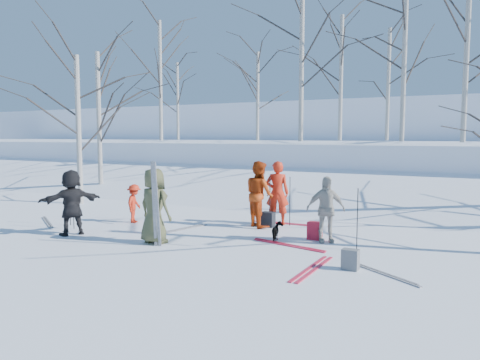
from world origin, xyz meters
The scene contains 38 objects.
ground centered at (0.00, 0.00, 0.00)m, with size 120.00×120.00×0.00m, color white.
snow_ramp centered at (0.00, 7.00, 0.15)m, with size 70.00×9.50×1.40m, color white.
snow_plateau centered at (0.00, 17.00, 1.00)m, with size 70.00×18.00×2.20m, color white.
far_hill centered at (0.00, 38.00, 2.00)m, with size 90.00×30.00×6.00m, color white.
skier_olive_center centered at (-0.93, -0.84, 0.86)m, with size 0.84×0.55×1.72m, color #43462A.
skier_red_north centered at (0.57, 2.60, 0.88)m, with size 0.64×0.42×1.76m, color red.
skier_redor_behind centered at (0.28, 2.07, 0.89)m, with size 0.86×0.67×1.78m, color #B4390D.
skier_red_seated centered at (-3.08, 0.89, 0.54)m, with size 0.70×0.40×1.09m, color red.
skier_cream_east centered at (2.44, 1.17, 0.76)m, with size 0.89×0.37×1.53m, color beige.
skier_grey_west centered at (-3.31, -1.11, 0.81)m, with size 1.51×0.48×1.63m, color black.
dog centered at (1.42, 0.73, 0.22)m, with size 0.24×0.52×0.44m, color black.
upright_ski_left centered at (-0.72, -1.10, 0.95)m, with size 0.07×0.02×1.90m, color silver.
upright_ski_right centered at (-0.63, -1.10, 0.95)m, with size 0.07×0.02×1.90m, color silver.
ski_pair_a centered at (4.04, -0.66, 0.01)m, with size 1.70×1.21×0.02m, color silver, non-canonical shape.
ski_pair_b centered at (2.95, -1.08, 0.01)m, with size 0.22×1.90×0.02m, color red, non-canonical shape.
ski_pair_c centered at (-1.35, 0.62, 0.01)m, with size 0.58×1.90×0.02m, color silver, non-canonical shape.
ski_pair_d centered at (-5.26, -0.30, 0.01)m, with size 1.71×1.19×0.02m, color silver, non-canonical shape.
ski_pair_e centered at (0.76, 2.80, 0.01)m, with size 1.91×0.28×0.02m, color red, non-canonical shape.
ski_pair_f centered at (1.83, 0.43, 0.01)m, with size 1.90×0.59×0.02m, color red, non-canonical shape.
ski_pole_a centered at (3.28, 0.76, 0.67)m, with size 0.02×0.02×1.34m, color black.
ski_pole_b centered at (-2.69, 1.45, 0.67)m, with size 0.02×0.02×1.34m, color black.
ski_pole_c centered at (0.96, 2.56, 0.67)m, with size 0.02×0.02×1.34m, color black.
ski_pole_d centered at (0.46, 2.35, 0.67)m, with size 0.02×0.02×1.34m, color black.
ski_pole_e centered at (-3.84, -0.60, 0.67)m, with size 0.02×0.02×1.34m, color black.
ski_pole_f centered at (-4.35, -0.26, 0.67)m, with size 0.02×0.02×1.34m, color black.
backpack_red centered at (2.13, 1.30, 0.21)m, with size 0.32×0.22×0.42m, color #AE1A2D.
backpack_grey centered at (3.57, -0.77, 0.19)m, with size 0.30×0.20×0.38m, color #585C60.
backpack_dark centered at (0.49, 2.17, 0.20)m, with size 0.34×0.24×0.40m, color black.
birch_plateau_a centered at (-9.53, 10.22, 5.24)m, with size 4.86×4.86×6.09m, color silver, non-canonical shape.
birch_plateau_b centered at (-1.74, 10.08, 5.51)m, with size 5.23×5.23×6.61m, color silver, non-canonical shape.
birch_plateau_e centered at (-1.44, 14.79, 5.38)m, with size 5.06×5.06×6.37m, color silver, non-canonical shape.
birch_plateau_f centered at (4.65, 10.16, 5.21)m, with size 4.81×4.81×6.01m, color silver, non-canonical shape.
birch_plateau_g centered at (2.24, 11.47, 5.35)m, with size 5.01×5.01×6.29m, color silver, non-canonical shape.
birch_plateau_h centered at (0.58, 16.53, 5.12)m, with size 4.69×4.69×5.84m, color silver, non-canonical shape.
birch_plateau_i centered at (-5.36, 13.05, 4.50)m, with size 3.81×3.81×4.59m, color silver, non-canonical shape.
birch_plateau_k centered at (-11.49, 14.33, 4.54)m, with size 3.87×3.87×4.67m, color silver, non-canonical shape.
birch_edge_a centered at (-7.28, 2.76, 2.64)m, with size 4.29×4.29×5.27m, color silver, non-canonical shape.
birch_edge_d centered at (-9.00, 5.42, 2.97)m, with size 4.76×4.76×5.94m, color silver, non-canonical shape.
Camera 1 is at (5.87, -9.07, 2.45)m, focal length 35.00 mm.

